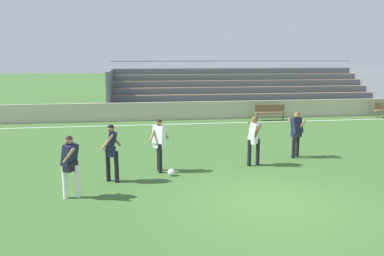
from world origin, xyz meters
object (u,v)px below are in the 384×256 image
player_white_overlapping (159,140)px  player_dark_on_ball (70,161)px  bleacher_stand (244,89)px  soccer_ball (171,172)px  bench_centre_sideline (270,111)px  player_white_wide_right (254,136)px  player_dark_deep_cover (296,130)px  player_dark_challenging (112,148)px

player_white_overlapping → player_dark_on_ball: player_white_overlapping is taller
bleacher_stand → soccer_ball: 15.25m
bench_centre_sideline → player_white_wide_right: size_ratio=1.07×
bench_centre_sideline → player_dark_deep_cover: size_ratio=1.06×
bleacher_stand → soccer_ball: bearing=-114.2°
bleacher_stand → player_dark_deep_cover: size_ratio=10.64×
bleacher_stand → player_white_overlapping: (-6.57, -13.34, -0.43)m
bleacher_stand → player_white_overlapping: 14.88m
bleacher_stand → player_dark_challenging: 16.28m
player_dark_challenging → player_dark_on_ball: (-0.98, -1.19, -0.04)m
bleacher_stand → player_dark_deep_cover: bleacher_stand is taller
bench_centre_sideline → player_white_wide_right: 9.72m
bleacher_stand → player_dark_deep_cover: (-1.54, -12.29, -0.45)m
player_dark_on_ball → soccer_ball: size_ratio=7.54×
player_dark_on_ball → player_dark_deep_cover: player_dark_deep_cover is taller
player_dark_challenging → soccer_ball: player_dark_challenging is taller
bleacher_stand → soccer_ball: size_ratio=81.84×
player_white_wide_right → player_dark_deep_cover: size_ratio=1.00×
player_dark_challenging → soccer_ball: size_ratio=7.79×
soccer_ball → bleacher_stand: bearing=65.8°
player_dark_challenging → player_dark_on_ball: size_ratio=1.03×
bench_centre_sideline → player_dark_deep_cover: bearing=-103.3°
bleacher_stand → player_dark_on_ball: 17.79m
player_dark_challenging → player_dark_on_ball: bearing=-129.4°
player_white_overlapping → player_dark_on_ball: (-2.41, -2.01, -0.04)m
player_white_wide_right → soccer_ball: player_white_wide_right is taller
player_white_wide_right → player_dark_deep_cover: 2.00m
bleacher_stand → player_dark_challenging: size_ratio=10.51×
bleacher_stand → player_dark_on_ball: bearing=-120.3°
player_white_wide_right → player_dark_challenging: bearing=-166.9°
soccer_ball → player_dark_deep_cover: bearing=18.4°
bench_centre_sideline → player_dark_on_ball: (-9.36, -11.22, 0.44)m
bench_centre_sideline → soccer_ball: 11.76m
player_white_overlapping → player_dark_deep_cover: bearing=11.8°
bleacher_stand → bench_centre_sideline: bleacher_stand is taller
bleacher_stand → player_dark_challenging: bleacher_stand is taller
bench_centre_sideline → player_dark_on_ball: 14.62m
player_dark_challenging → player_white_wide_right: 4.75m
player_white_overlapping → player_dark_challenging: player_dark_challenging is taller
player_white_overlapping → player_dark_on_ball: 3.14m
bleacher_stand → player_white_wide_right: size_ratio=10.68×
player_dark_challenging → bleacher_stand: bearing=60.5°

